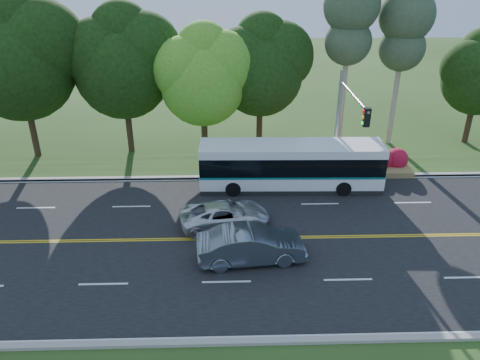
{
  "coord_description": "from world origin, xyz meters",
  "views": [
    {
      "loc": [
        -0.36,
        -20.28,
        13.45
      ],
      "look_at": [
        0.27,
        2.0,
        2.39
      ],
      "focal_mm": 35.0,
      "sensor_mm": 36.0,
      "label": 1
    }
  ],
  "objects_px": {
    "transit_bus": "(291,166)",
    "traffic_signal": "(346,117)",
    "suv": "(225,215)",
    "sedan": "(251,245)"
  },
  "relations": [
    {
      "from": "transit_bus",
      "to": "traffic_signal",
      "type": "bearing_deg",
      "value": -3.87
    },
    {
      "from": "sedan",
      "to": "suv",
      "type": "bearing_deg",
      "value": 15.23
    },
    {
      "from": "traffic_signal",
      "to": "suv",
      "type": "relative_size",
      "value": 1.47
    },
    {
      "from": "transit_bus",
      "to": "sedan",
      "type": "distance_m",
      "value": 8.07
    },
    {
      "from": "traffic_signal",
      "to": "suv",
      "type": "xyz_separation_m",
      "value": [
        -7.05,
        -4.13,
        -3.99
      ]
    },
    {
      "from": "sedan",
      "to": "traffic_signal",
      "type": "bearing_deg",
      "value": -44.88
    },
    {
      "from": "sedan",
      "to": "suv",
      "type": "distance_m",
      "value": 3.38
    },
    {
      "from": "sedan",
      "to": "suv",
      "type": "relative_size",
      "value": 1.08
    },
    {
      "from": "traffic_signal",
      "to": "suv",
      "type": "distance_m",
      "value": 9.09
    },
    {
      "from": "traffic_signal",
      "to": "transit_bus",
      "type": "relative_size",
      "value": 0.63
    }
  ]
}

